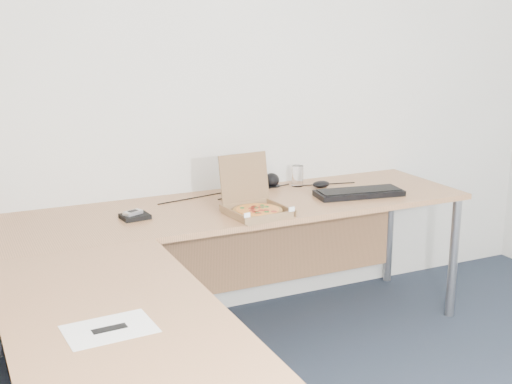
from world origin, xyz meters
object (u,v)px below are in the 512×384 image
desk (209,243)px  wallet (135,216)px  pizza_box (256,208)px  keyboard (359,193)px  drinking_glass (298,176)px

desk → wallet: size_ratio=19.30×
wallet → pizza_box: bearing=-24.1°
keyboard → desk: bearing=-154.0°
pizza_box → drinking_glass: 0.63m
wallet → keyboard: bearing=-10.6°
pizza_box → keyboard: bearing=1.9°
desk → keyboard: 1.04m
drinking_glass → keyboard: bearing=-60.2°
drinking_glass → wallet: 1.05m
drinking_glass → pizza_box: bearing=-137.6°
drinking_glass → wallet: size_ratio=0.91×
keyboard → wallet: 1.22m
keyboard → pizza_box: bearing=-164.0°
wallet → drinking_glass: bearing=7.2°
drinking_glass → wallet: bearing=-166.8°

